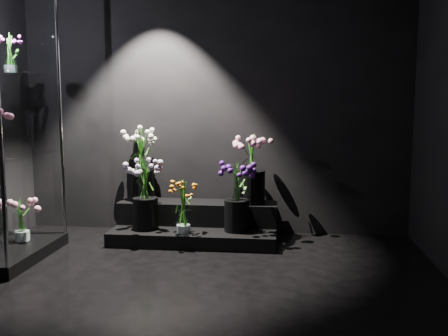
# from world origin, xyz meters

# --- Properties ---
(floor) EXTENTS (4.00, 4.00, 0.00)m
(floor) POSITION_xyz_m (0.00, 0.00, 0.00)
(floor) COLOR black
(floor) RESTS_ON ground
(wall_back) EXTENTS (4.00, 0.00, 4.00)m
(wall_back) POSITION_xyz_m (0.00, 2.00, 1.40)
(wall_back) COLOR black
(wall_back) RESTS_ON floor
(display_riser) EXTENTS (1.60, 0.71, 0.36)m
(display_riser) POSITION_xyz_m (-0.13, 1.68, 0.15)
(display_riser) COLOR black
(display_riser) RESTS_ON floor
(display_case) EXTENTS (0.64, 1.07, 2.35)m
(display_case) POSITION_xyz_m (-1.66, 0.83, 1.17)
(display_case) COLOR black
(display_case) RESTS_ON floor
(bouquet_orange_bells) EXTENTS (0.29, 0.29, 0.52)m
(bouquet_orange_bells) POSITION_xyz_m (-0.20, 1.38, 0.40)
(bouquet_orange_bells) COLOR white
(bouquet_orange_bells) RESTS_ON display_riser
(bouquet_lilac) EXTENTS (0.42, 0.42, 0.70)m
(bouquet_lilac) POSITION_xyz_m (-0.60, 1.49, 0.53)
(bouquet_lilac) COLOR black
(bouquet_lilac) RESTS_ON display_riser
(bouquet_purple) EXTENTS (0.37, 0.37, 0.65)m
(bouquet_purple) POSITION_xyz_m (0.29, 1.51, 0.49)
(bouquet_purple) COLOR black
(bouquet_purple) RESTS_ON display_riser
(bouquet_cream_roses) EXTENTS (0.40, 0.40, 0.75)m
(bouquet_cream_roses) POSITION_xyz_m (-0.73, 1.81, 0.77)
(bouquet_cream_roses) COLOR black
(bouquet_cream_roses) RESTS_ON display_riser
(bouquet_pink_roses) EXTENTS (0.39, 0.39, 0.68)m
(bouquet_pink_roses) POSITION_xyz_m (0.41, 1.76, 0.74)
(bouquet_pink_roses) COLOR black
(bouquet_pink_roses) RESTS_ON display_riser
(bouquet_case_magenta) EXTENTS (0.24, 0.24, 0.34)m
(bouquet_case_magenta) POSITION_xyz_m (-1.61, 0.97, 1.78)
(bouquet_case_magenta) COLOR white
(bouquet_case_magenta) RESTS_ON display_case
(bouquet_case_base_pink) EXTENTS (0.43, 0.43, 0.42)m
(bouquet_case_base_pink) POSITION_xyz_m (-1.62, 1.03, 0.33)
(bouquet_case_base_pink) COLOR white
(bouquet_case_base_pink) RESTS_ON display_case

